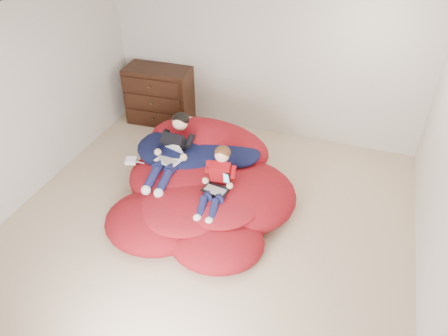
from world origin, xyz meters
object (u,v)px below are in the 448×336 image
dresser (159,96)px  laptop_white (170,155)px  beanbag_pile (201,186)px  laptop_black (217,184)px  younger_boy (218,179)px  older_boy (173,148)px

dresser → laptop_white: bearing=-59.5°
beanbag_pile → dresser: bearing=129.4°
laptop_white → laptop_black: 0.83m
laptop_white → beanbag_pile: bearing=-7.5°
laptop_white → younger_boy: bearing=-20.2°
beanbag_pile → older_boy: bearing=162.3°
younger_boy → laptop_white: bearing=159.8°
laptop_white → older_boy: bearing=90.0°
older_boy → laptop_white: size_ratio=2.84×
laptop_black → older_boy: bearing=153.7°
laptop_black → beanbag_pile: bearing=143.1°
older_boy → laptop_black: 0.87m
beanbag_pile → laptop_white: 0.59m
beanbag_pile → laptop_black: beanbag_pile is taller
dresser → beanbag_pile: size_ratio=0.46×
older_boy → dresser: bearing=121.7°
laptop_white → laptop_black: bearing=-21.0°
older_boy → younger_boy: older_boy is taller
dresser → younger_boy: dresser is taller
beanbag_pile → laptop_black: 0.49m
beanbag_pile → younger_boy: size_ratio=2.92×
laptop_white → laptop_black: laptop_white is taller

